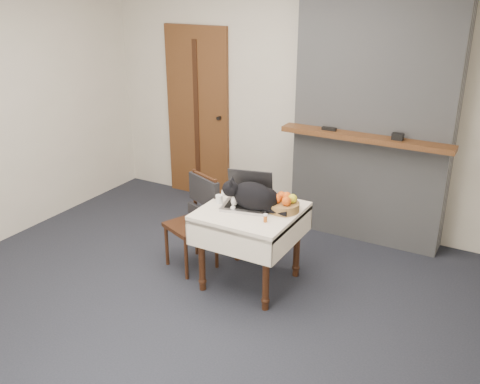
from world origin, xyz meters
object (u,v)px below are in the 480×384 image
object	(u,v)px
laptop	(248,197)
fruit_basket	(284,204)
side_table	(251,221)
cat	(254,197)
door	(198,114)
chair	(198,209)
cream_jar	(219,199)
pill_bottle	(265,218)

from	to	relation	value
laptop	fruit_basket	bearing A→B (deg)	-5.73
side_table	cat	world-z (taller)	cat
door	fruit_basket	distance (m)	2.29
door	chair	xyz separation A→B (m)	(0.96, -1.45, -0.45)
door	laptop	size ratio (longest dim) A/B	4.45
door	cream_jar	bearing A→B (deg)	-51.29
laptop	door	bearing A→B (deg)	121.28
door	cat	size ratio (longest dim) A/B	3.50
door	chair	size ratio (longest dim) A/B	2.31
cream_jar	chair	xyz separation A→B (m)	(-0.28, 0.09, -0.18)
cream_jar	fruit_basket	world-z (taller)	fruit_basket
laptop	chair	size ratio (longest dim) A/B	0.52
pill_bottle	chair	world-z (taller)	chair
side_table	pill_bottle	size ratio (longest dim) A/B	11.52
cat	cream_jar	bearing A→B (deg)	162.47
door	fruit_basket	world-z (taller)	door
cat	cream_jar	distance (m)	0.33
side_table	chair	size ratio (longest dim) A/B	0.90
fruit_basket	chair	world-z (taller)	chair
cream_jar	fruit_basket	distance (m)	0.56
laptop	cream_jar	xyz separation A→B (m)	(-0.23, -0.08, -0.04)
side_table	chair	world-z (taller)	chair
cat	fruit_basket	xyz separation A→B (m)	(0.22, 0.10, -0.06)
side_table	laptop	world-z (taller)	laptop
laptop	cream_jar	distance (m)	0.25
pill_bottle	laptop	bearing A→B (deg)	141.38
laptop	fruit_basket	distance (m)	0.32
fruit_basket	chair	xyz separation A→B (m)	(-0.82, -0.04, -0.21)
cream_jar	pill_bottle	world-z (taller)	cream_jar
door	cat	world-z (taller)	door
fruit_basket	chair	bearing A→B (deg)	-177.55
pill_bottle	cream_jar	bearing A→B (deg)	163.99
side_table	fruit_basket	world-z (taller)	fruit_basket
side_table	cream_jar	bearing A→B (deg)	-176.69
cream_jar	fruit_basket	bearing A→B (deg)	12.75
laptop	cat	size ratio (longest dim) A/B	0.79
cat	pill_bottle	world-z (taller)	cat
cat	chair	distance (m)	0.66
side_table	fruit_basket	bearing A→B (deg)	23.05
chair	cream_jar	bearing A→B (deg)	4.46
cream_jar	door	bearing A→B (deg)	128.71
door	pill_bottle	xyz separation A→B (m)	(1.75, -1.69, -0.26)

